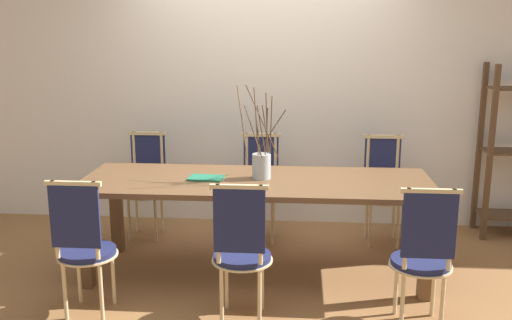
% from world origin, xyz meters
% --- Properties ---
extents(ground_plane, '(16.00, 16.00, 0.00)m').
position_xyz_m(ground_plane, '(0.00, 0.00, 0.00)').
color(ground_plane, olive).
extents(wall_rear, '(12.00, 0.06, 3.20)m').
position_xyz_m(wall_rear, '(0.00, 1.29, 1.60)').
color(wall_rear, silver).
rests_on(wall_rear, ground_plane).
extents(dining_table, '(2.64, 0.92, 0.75)m').
position_xyz_m(dining_table, '(0.00, 0.00, 0.66)').
color(dining_table, brown).
rests_on(dining_table, ground_plane).
extents(chair_near_leftend, '(0.40, 0.40, 0.95)m').
position_xyz_m(chair_near_leftend, '(-1.06, -0.77, 0.50)').
color(chair_near_leftend, '#1E234C').
rests_on(chair_near_leftend, ground_plane).
extents(chair_near_left, '(0.40, 0.40, 0.95)m').
position_xyz_m(chair_near_left, '(-0.03, -0.77, 0.50)').
color(chair_near_left, '#1E234C').
rests_on(chair_near_left, ground_plane).
extents(chair_near_center, '(0.40, 0.40, 0.95)m').
position_xyz_m(chair_near_center, '(1.10, -0.77, 0.50)').
color(chair_near_center, '#1E234C').
rests_on(chair_near_center, ground_plane).
extents(chair_far_leftend, '(0.40, 0.40, 0.95)m').
position_xyz_m(chair_far_leftend, '(-1.07, 0.77, 0.50)').
color(chair_far_leftend, '#1E234C').
rests_on(chair_far_leftend, ground_plane).
extents(chair_far_left, '(0.40, 0.40, 0.95)m').
position_xyz_m(chair_far_left, '(-0.02, 0.77, 0.50)').
color(chair_far_left, '#1E234C').
rests_on(chair_far_left, ground_plane).
extents(chair_far_center, '(0.40, 0.40, 0.95)m').
position_xyz_m(chair_far_center, '(1.06, 0.77, 0.50)').
color(chair_far_center, '#1E234C').
rests_on(chair_far_center, ground_plane).
extents(vase_centerpiece, '(0.38, 0.38, 0.72)m').
position_xyz_m(vase_centerpiece, '(0.04, 0.03, 0.87)').
color(vase_centerpiece, '#B2BCC1').
rests_on(vase_centerpiece, dining_table).
extents(book_stack, '(0.27, 0.19, 0.02)m').
position_xyz_m(book_stack, '(-0.38, -0.02, 0.76)').
color(book_stack, '#1E6B4C').
rests_on(book_stack, dining_table).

